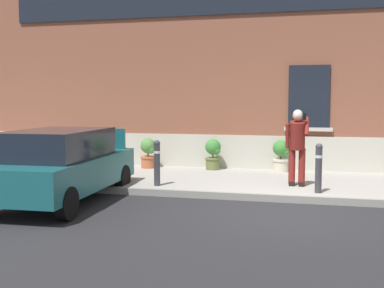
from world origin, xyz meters
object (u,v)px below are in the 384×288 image
at_px(hatchback_car_teal, 61,164).
at_px(bollard_near_person, 319,166).
at_px(bollard_far_left, 157,161).
at_px(planter_olive, 213,153).
at_px(planter_terracotta, 148,152).
at_px(person_on_phone, 297,143).
at_px(planter_cream, 281,155).
at_px(planter_charcoal, 85,151).

height_order(hatchback_car_teal, bollard_near_person, hatchback_car_teal).
height_order(bollard_near_person, bollard_far_left, same).
relative_size(hatchback_car_teal, planter_olive, 4.79).
relative_size(bollard_near_person, planter_terracotta, 1.22).
bearing_deg(person_on_phone, planter_cream, 109.22).
distance_m(planter_charcoal, planter_cream, 5.64).
xyz_separation_m(bollard_near_person, person_on_phone, (-0.46, 0.65, 0.43)).
bearing_deg(hatchback_car_teal, planter_charcoal, 109.81).
relative_size(bollard_far_left, planter_terracotta, 1.22).
relative_size(planter_charcoal, planter_terracotta, 1.00).
bearing_deg(bollard_near_person, planter_charcoal, 159.28).
bearing_deg(bollard_far_left, planter_olive, 75.10).
relative_size(bollard_near_person, planter_olive, 1.22).
xyz_separation_m(planter_terracotta, planter_olive, (1.88, 0.13, 0.00)).
bearing_deg(bollard_far_left, planter_charcoal, 140.46).
bearing_deg(planter_terracotta, bollard_near_person, -29.73).
bearing_deg(planter_olive, planter_terracotta, -175.88).
bearing_deg(person_on_phone, planter_olive, 144.74).
distance_m(planter_terracotta, planter_olive, 1.88).
bearing_deg(planter_terracotta, hatchback_car_teal, -96.14).
bearing_deg(planter_charcoal, planter_terracotta, 5.90).
bearing_deg(hatchback_car_teal, person_on_phone, 24.60).
distance_m(hatchback_car_teal, planter_olive, 4.88).
xyz_separation_m(bollard_far_left, planter_terracotta, (-1.13, 2.67, -0.11)).
height_order(hatchback_car_teal, planter_charcoal, hatchback_car_teal).
height_order(person_on_phone, planter_olive, person_on_phone).
relative_size(hatchback_car_teal, planter_charcoal, 4.79).
xyz_separation_m(bollard_near_person, planter_charcoal, (-6.55, 2.48, -0.11)).
bearing_deg(planter_cream, hatchback_car_teal, -133.88).
xyz_separation_m(bollard_far_left, planter_cream, (2.62, 2.88, -0.11)).
xyz_separation_m(hatchback_car_teal, person_on_phone, (4.67, 2.14, 0.36)).
distance_m(bollard_near_person, planter_olive, 3.97).
xyz_separation_m(planter_charcoal, planter_olive, (3.75, 0.33, 0.00)).
relative_size(bollard_far_left, person_on_phone, 0.60).
bearing_deg(hatchback_car_teal, bollard_far_left, 43.31).
xyz_separation_m(hatchback_car_teal, planter_terracotta, (0.45, 4.16, -0.18)).
relative_size(bollard_near_person, bollard_far_left, 1.00).
relative_size(hatchback_car_teal, bollard_near_person, 3.94).
height_order(hatchback_car_teal, planter_cream, hatchback_car_teal).
bearing_deg(bollard_far_left, planter_cream, 47.68).
xyz_separation_m(person_on_phone, planter_terracotta, (-4.22, 2.02, -0.54)).
bearing_deg(planter_olive, planter_charcoal, -174.99).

